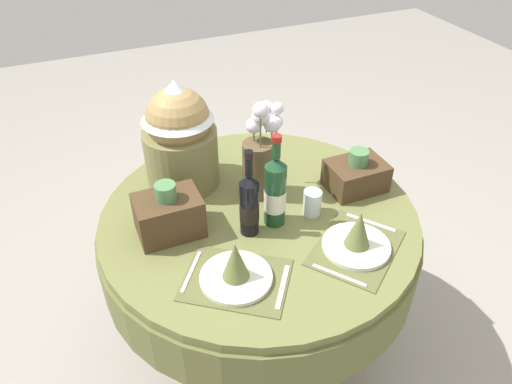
{
  "coord_description": "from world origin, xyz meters",
  "views": [
    {
      "loc": [
        -0.58,
        -1.35,
        1.98
      ],
      "look_at": [
        0.0,
        0.03,
        0.86
      ],
      "focal_mm": 34.59,
      "sensor_mm": 36.0,
      "label": 1
    }
  ],
  "objects": [
    {
      "name": "place_setting_right",
      "position": [
        0.24,
        -0.31,
        0.82
      ],
      "size": [
        0.43,
        0.41,
        0.16
      ],
      "color": "brown",
      "rests_on": "dining_table"
    },
    {
      "name": "tumbler_mid",
      "position": [
        0.19,
        -0.08,
        0.83
      ],
      "size": [
        0.07,
        0.07,
        0.1
      ],
      "primitive_type": "cylinder",
      "color": "silver",
      "rests_on": "dining_table"
    },
    {
      "name": "place_setting_left",
      "position": [
        -0.21,
        -0.29,
        0.82
      ],
      "size": [
        0.43,
        0.41,
        0.16
      ],
      "color": "brown",
      "rests_on": "dining_table"
    },
    {
      "name": "woven_basket_side_left",
      "position": [
        -0.34,
        0.03,
        0.86
      ],
      "size": [
        0.23,
        0.17,
        0.21
      ],
      "color": "#47331E",
      "rests_on": "dining_table"
    },
    {
      "name": "flower_vase",
      "position": [
        0.06,
        0.12,
        0.96
      ],
      "size": [
        0.17,
        0.15,
        0.42
      ],
      "color": "brown",
      "rests_on": "dining_table"
    },
    {
      "name": "woven_basket_side_right",
      "position": [
        0.43,
        0.0,
        0.84
      ],
      "size": [
        0.23,
        0.17,
        0.18
      ],
      "color": "#47331E",
      "rests_on": "dining_table"
    },
    {
      "name": "dining_table",
      "position": [
        0.0,
        0.0,
        0.63
      ],
      "size": [
        1.24,
        1.24,
        0.78
      ],
      "color": "olive",
      "rests_on": "ground"
    },
    {
      "name": "wine_bottle_centre",
      "position": [
        -0.07,
        -0.08,
        0.9
      ],
      "size": [
        0.07,
        0.07,
        0.35
      ],
      "color": "black",
      "rests_on": "dining_table"
    },
    {
      "name": "gift_tub_back_left",
      "position": [
        -0.21,
        0.31,
        1.02
      ],
      "size": [
        0.3,
        0.3,
        0.46
      ],
      "color": "olive",
      "rests_on": "dining_table"
    },
    {
      "name": "wine_bottle_left",
      "position": [
        0.03,
        -0.07,
        0.92
      ],
      "size": [
        0.08,
        0.08,
        0.37
      ],
      "color": "#194223",
      "rests_on": "dining_table"
    },
    {
      "name": "ground",
      "position": [
        0.0,
        0.0,
        0.0
      ],
      "size": [
        8.0,
        8.0,
        0.0
      ],
      "primitive_type": "plane",
      "color": "#9E998E"
    }
  ]
}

